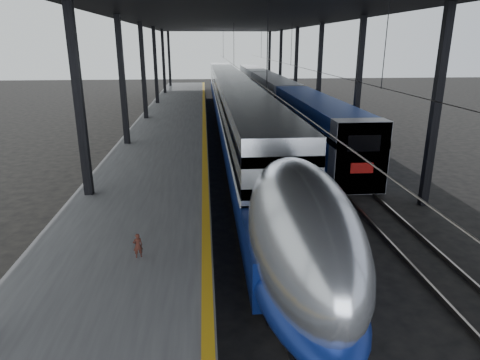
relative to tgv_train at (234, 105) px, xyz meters
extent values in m
plane|color=black|center=(-2.00, -25.16, -2.01)|extent=(160.00, 160.00, 0.00)
cube|color=#4C4C4F|center=(-5.50, -5.16, -1.51)|extent=(6.00, 80.00, 1.00)
cube|color=#C99313|center=(-2.70, -5.16, -1.00)|extent=(0.30, 80.00, 0.01)
cube|color=slate|center=(-0.72, -5.16, -1.93)|extent=(0.08, 80.00, 0.16)
cube|color=slate|center=(0.72, -5.16, -1.93)|extent=(0.08, 80.00, 0.16)
cube|color=slate|center=(4.28, -5.16, -1.93)|extent=(0.08, 80.00, 0.16)
cube|color=slate|center=(5.72, -5.16, -1.93)|extent=(0.08, 80.00, 0.16)
cube|color=black|center=(-7.80, -20.16, 2.49)|extent=(0.35, 0.35, 9.00)
cube|color=black|center=(7.60, -20.16, 2.49)|extent=(0.35, 0.35, 9.00)
cube|color=black|center=(-7.80, -10.16, 2.49)|extent=(0.35, 0.35, 9.00)
cube|color=black|center=(7.60, -10.16, 2.49)|extent=(0.35, 0.35, 9.00)
cube|color=black|center=(-7.80, -0.16, 2.49)|extent=(0.35, 0.35, 9.00)
cube|color=black|center=(7.60, -0.16, 2.49)|extent=(0.35, 0.35, 9.00)
cube|color=black|center=(-7.80, 9.84, 2.49)|extent=(0.35, 0.35, 9.00)
cube|color=black|center=(7.60, 9.84, 2.49)|extent=(0.35, 0.35, 9.00)
cube|color=black|center=(-7.80, 19.84, 2.49)|extent=(0.35, 0.35, 9.00)
cube|color=black|center=(7.60, 19.84, 2.49)|extent=(0.35, 0.35, 9.00)
cube|color=black|center=(-7.80, 29.84, 2.49)|extent=(0.35, 0.35, 9.00)
cube|color=black|center=(7.60, 29.84, 2.49)|extent=(0.35, 0.35, 9.00)
cube|color=black|center=(-0.10, -5.16, 7.24)|extent=(18.00, 75.00, 0.45)
cylinder|color=slate|center=(0.00, -5.16, 3.49)|extent=(0.03, 74.00, 0.03)
cylinder|color=slate|center=(5.00, -5.16, 3.49)|extent=(0.03, 74.00, 0.03)
cube|color=silver|center=(0.00, 4.02, 0.29)|extent=(2.90, 57.00, 4.00)
cube|color=navy|center=(0.00, 2.52, -0.96)|extent=(2.98, 62.00, 1.55)
cube|color=silver|center=(0.00, 4.02, -0.16)|extent=(3.00, 57.00, 0.10)
cube|color=black|center=(0.00, 4.02, 1.44)|extent=(2.94, 57.00, 0.42)
cube|color=black|center=(0.00, 4.02, 0.29)|extent=(2.94, 57.00, 0.42)
ellipsoid|color=silver|center=(0.00, -27.48, 0.14)|extent=(2.90, 8.40, 4.00)
ellipsoid|color=navy|center=(0.00, -27.48, -1.01)|extent=(2.98, 8.40, 1.70)
ellipsoid|color=black|center=(0.00, -30.08, 0.94)|extent=(1.50, 2.20, 0.90)
cube|color=black|center=(0.00, -27.48, -1.81)|extent=(2.20, 2.60, 0.40)
cube|color=black|center=(0.00, -5.48, -1.81)|extent=(2.20, 2.60, 0.40)
cube|color=navy|center=(5.00, -9.77, -0.10)|extent=(2.68, 18.00, 3.63)
cube|color=#989AA0|center=(5.00, -18.17, -0.10)|extent=(2.72, 1.20, 3.68)
cube|color=black|center=(5.00, -18.79, 0.72)|extent=(1.62, 0.06, 0.81)
cube|color=#AB0F0D|center=(5.00, -18.79, -0.53)|extent=(1.15, 0.06, 0.53)
cube|color=#989AA0|center=(5.00, 9.23, -0.10)|extent=(2.68, 18.00, 3.63)
cube|color=#989AA0|center=(5.00, 28.23, -0.10)|extent=(2.68, 18.00, 3.63)
cube|color=black|center=(5.00, -15.77, -1.83)|extent=(2.10, 2.40, 0.36)
cube|color=black|center=(5.00, 6.23, -1.83)|extent=(2.10, 2.40, 0.36)
imported|color=#492118|center=(-4.80, -26.27, -0.61)|extent=(0.34, 0.28, 0.80)
camera|label=1|loc=(-2.65, -38.40, 5.35)|focal=32.00mm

